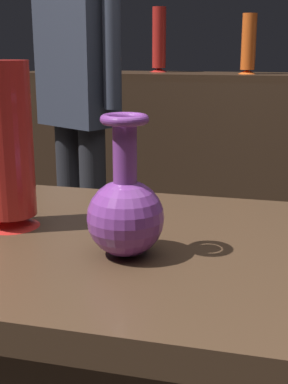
{
  "coord_description": "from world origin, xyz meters",
  "views": [
    {
      "loc": [
        0.19,
        -0.86,
        1.13
      ],
      "look_at": [
        -0.02,
        -0.03,
        0.9
      ],
      "focal_mm": 49.73,
      "sensor_mm": 36.0,
      "label": 1
    }
  ],
  "objects_px": {
    "vase_centerpiece": "(125,210)",
    "shelf_vase_far_left": "(72,56)",
    "vase_tall_behind": "(7,147)",
    "shelf_vase_left": "(159,41)",
    "visitor_near_left": "(78,85)",
    "shelf_vase_center": "(249,45)"
  },
  "relations": [
    {
      "from": "vase_tall_behind",
      "to": "shelf_vase_center",
      "type": "xyz_separation_m",
      "value": [
        0.3,
        2.14,
        0.19
      ]
    },
    {
      "from": "vase_tall_behind",
      "to": "shelf_vase_far_left",
      "type": "relative_size",
      "value": 1.9
    },
    {
      "from": "vase_centerpiece",
      "to": "shelf_vase_far_left",
      "type": "distance_m",
      "value": 2.49
    },
    {
      "from": "shelf_vase_center",
      "to": "visitor_near_left",
      "type": "distance_m",
      "value": 1.16
    },
    {
      "from": "vase_tall_behind",
      "to": "shelf_vase_far_left",
      "type": "distance_m",
      "value": 2.32
    },
    {
      "from": "shelf_vase_left",
      "to": "shelf_vase_center",
      "type": "relative_size",
      "value": 1.15
    },
    {
      "from": "shelf_vase_left",
      "to": "visitor_near_left",
      "type": "bearing_deg",
      "value": -94.81
    },
    {
      "from": "vase_tall_behind",
      "to": "visitor_near_left",
      "type": "xyz_separation_m",
      "value": [
        -0.31,
        1.17,
        0.03
      ]
    },
    {
      "from": "shelf_vase_left",
      "to": "shelf_vase_center",
      "type": "height_order",
      "value": "shelf_vase_left"
    },
    {
      "from": "shelf_vase_center",
      "to": "visitor_near_left",
      "type": "xyz_separation_m",
      "value": [
        -0.61,
        -0.97,
        -0.16
      ]
    },
    {
      "from": "shelf_vase_left",
      "to": "visitor_near_left",
      "type": "distance_m",
      "value": 1.1
    },
    {
      "from": "vase_tall_behind",
      "to": "shelf_vase_left",
      "type": "xyz_separation_m",
      "value": [
        -0.22,
        2.25,
        0.21
      ]
    },
    {
      "from": "vase_tall_behind",
      "to": "visitor_near_left",
      "type": "bearing_deg",
      "value": 104.93
    },
    {
      "from": "vase_tall_behind",
      "to": "shelf_vase_left",
      "type": "relative_size",
      "value": 0.85
    },
    {
      "from": "vase_centerpiece",
      "to": "vase_tall_behind",
      "type": "relative_size",
      "value": 0.75
    },
    {
      "from": "vase_centerpiece",
      "to": "shelf_vase_far_left",
      "type": "relative_size",
      "value": 1.42
    },
    {
      "from": "vase_centerpiece",
      "to": "shelf_vase_far_left",
      "type": "height_order",
      "value": "shelf_vase_far_left"
    },
    {
      "from": "vase_tall_behind",
      "to": "visitor_near_left",
      "type": "relative_size",
      "value": 0.19
    },
    {
      "from": "vase_centerpiece",
      "to": "shelf_vase_left",
      "type": "height_order",
      "value": "shelf_vase_left"
    },
    {
      "from": "shelf_vase_left",
      "to": "visitor_near_left",
      "type": "xyz_separation_m",
      "value": [
        -0.09,
        -1.08,
        -0.18
      ]
    },
    {
      "from": "shelf_vase_center",
      "to": "vase_tall_behind",
      "type": "bearing_deg",
      "value": -97.92
    },
    {
      "from": "shelf_vase_center",
      "to": "shelf_vase_far_left",
      "type": "xyz_separation_m",
      "value": [
        -1.04,
        0.05,
        -0.06
      ]
    }
  ]
}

